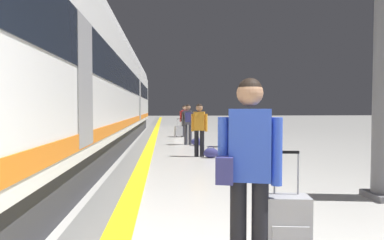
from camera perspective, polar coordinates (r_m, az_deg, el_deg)
The scene contains 12 objects.
safety_line_strip at distance 11.58m, azimuth -7.71°, elevation -5.28°, with size 0.36×80.00×0.01m, color yellow.
tactile_edge_band at distance 11.61m, azimuth -9.40°, elevation -5.28°, with size 0.64×80.00×0.01m, color slate.
high_speed_train at distance 10.61m, azimuth -19.81°, elevation 7.47°, with size 2.94×32.93×4.97m.
traveller_foreground at distance 2.84m, azimuth 9.84°, elevation -7.66°, with size 0.58×0.33×1.76m.
rolling_suitcase_foreground at distance 3.13m, azimuth 16.59°, elevation -18.70°, with size 0.41×0.28×1.12m.
passenger_near at distance 16.64m, azimuth -1.32°, elevation 0.34°, with size 0.51×0.35×1.64m.
suitcase_near at distance 16.53m, azimuth -2.41°, elevation -1.96°, with size 0.43×0.35×0.95m.
passenger_mid at distance 9.83m, azimuth 1.30°, elevation -1.06°, with size 0.49×0.27×1.63m.
duffel_bag_mid at distance 9.68m, azimuth 3.37°, elevation -5.84°, with size 0.44×0.26×0.36m.
passenger_far at distance 13.00m, azimuth -0.71°, elevation -0.14°, with size 0.51×0.32×1.65m.
duffel_bag_far at distance 12.78m, azimuth 0.83°, elevation -3.89°, with size 0.44×0.26×0.36m.
waste_bin at distance 12.41m, azimuth 5.83°, elevation -2.67°, with size 0.46×0.46×0.91m.
Camera 1 is at (-0.61, -1.47, 1.50)m, focal length 30.00 mm.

